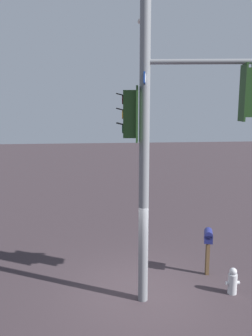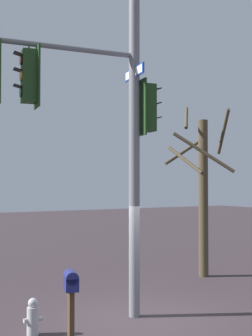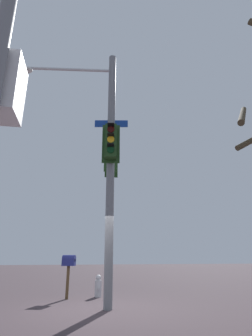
% 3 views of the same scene
% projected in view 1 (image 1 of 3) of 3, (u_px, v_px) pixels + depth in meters
% --- Properties ---
extents(ground_plane, '(80.00, 80.00, 0.00)m').
position_uv_depth(ground_plane, '(141.00, 293.00, 8.96)').
color(ground_plane, '#362B30').
extents(main_signal_pole_assembly, '(4.79, 4.12, 8.26)m').
position_uv_depth(main_signal_pole_assembly, '(180.00, 110.00, 7.95)').
color(main_signal_pole_assembly, slate).
rests_on(main_signal_pole_assembly, ground).
extents(fire_hydrant, '(0.38, 0.24, 0.73)m').
position_uv_depth(fire_hydrant, '(233.00, 281.00, 8.90)').
color(fire_hydrant, '#B2B2B7').
rests_on(fire_hydrant, ground).
extents(mailbox, '(0.36, 0.49, 1.41)m').
position_uv_depth(mailbox, '(208.00, 239.00, 9.79)').
color(mailbox, '#4C3823').
rests_on(mailbox, ground).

